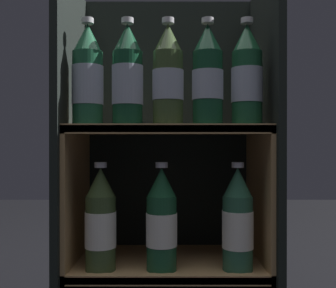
{
  "coord_description": "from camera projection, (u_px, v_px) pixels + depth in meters",
  "views": [
    {
      "loc": [
        0.0,
        -0.96,
        0.58
      ],
      "look_at": [
        0.0,
        0.11,
        0.57
      ],
      "focal_mm": 42.0,
      "sensor_mm": 36.0,
      "label": 1
    }
  ],
  "objects": [
    {
      "name": "bottle_upper_front_2",
      "position": [
        168.0,
        78.0,
        1.02
      ],
      "size": [
        0.08,
        0.08,
        0.28
      ],
      "color": "#384C28",
      "rests_on": "shelf_upper"
    },
    {
      "name": "bottle_lower_front_2",
      "position": [
        238.0,
        222.0,
        1.02
      ],
      "size": [
        0.08,
        0.08,
        0.28
      ],
      "color": "#285B42",
      "rests_on": "shelf_lower"
    },
    {
      "name": "bottle_lower_front_0",
      "position": [
        101.0,
        222.0,
        1.02
      ],
      "size": [
        0.08,
        0.08,
        0.28
      ],
      "color": "#384C28",
      "rests_on": "shelf_lower"
    },
    {
      "name": "bottle_upper_front_3",
      "position": [
        208.0,
        78.0,
        1.02
      ],
      "size": [
        0.08,
        0.08,
        0.28
      ],
      "color": "#144228",
      "rests_on": "shelf_upper"
    },
    {
      "name": "shelf_lower",
      "position": [
        168.0,
        278.0,
        1.11
      ],
      "size": [
        0.53,
        0.31,
        0.25
      ],
      "color": "tan",
      "rests_on": "ground_plane"
    },
    {
      "name": "bottle_lower_front_1",
      "position": [
        162.0,
        222.0,
        1.02
      ],
      "size": [
        0.08,
        0.08,
        0.28
      ],
      "color": "#194C2D",
      "rests_on": "shelf_lower"
    },
    {
      "name": "fridge_side_right",
      "position": [
        265.0,
        164.0,
        1.12
      ],
      "size": [
        0.02,
        0.35,
        1.03
      ],
      "primitive_type": "cube",
      "color": "black",
      "rests_on": "ground_plane"
    },
    {
      "name": "bottle_upper_front_0",
      "position": [
        88.0,
        78.0,
        1.02
      ],
      "size": [
        0.08,
        0.08,
        0.28
      ],
      "color": "#1E5638",
      "rests_on": "shelf_upper"
    },
    {
      "name": "fridge_side_left",
      "position": [
        71.0,
        164.0,
        1.12
      ],
      "size": [
        0.02,
        0.35,
        1.03
      ],
      "primitive_type": "cube",
      "color": "black",
      "rests_on": "ground_plane"
    },
    {
      "name": "bottle_upper_front_4",
      "position": [
        247.0,
        78.0,
        1.02
      ],
      "size": [
        0.08,
        0.08,
        0.28
      ],
      "color": "#194C2D",
      "rests_on": "shelf_upper"
    },
    {
      "name": "bottle_upper_front_1",
      "position": [
        127.0,
        78.0,
        1.02
      ],
      "size": [
        0.08,
        0.08,
        0.28
      ],
      "color": "#144228",
      "rests_on": "shelf_upper"
    },
    {
      "name": "shelf_upper",
      "position": [
        168.0,
        194.0,
        1.11
      ],
      "size": [
        0.53,
        0.31,
        0.62
      ],
      "color": "tan",
      "rests_on": "ground_plane"
    },
    {
      "name": "fridge_back_wall",
      "position": [
        168.0,
        161.0,
        1.28
      ],
      "size": [
        0.57,
        0.02,
        1.03
      ],
      "primitive_type": "cube",
      "color": "black",
      "rests_on": "ground_plane"
    }
  ]
}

